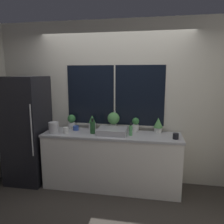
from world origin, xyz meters
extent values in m
plane|color=#38332D|center=(0.00, 0.00, 0.00)|extent=(14.00, 14.00, 0.00)
cube|color=beige|center=(0.00, 0.62, 1.35)|extent=(8.00, 0.06, 2.70)
cube|color=black|center=(0.00, 0.59, 1.48)|extent=(1.64, 0.01, 1.00)
cube|color=beige|center=(0.00, 0.58, 1.48)|extent=(0.02, 0.01, 1.00)
cube|color=beige|center=(0.00, 0.58, 0.97)|extent=(1.70, 0.04, 0.03)
cube|color=beige|center=(-2.04, 1.50, 1.35)|extent=(0.06, 7.00, 2.70)
cube|color=white|center=(0.00, 0.28, 0.43)|extent=(2.16, 0.55, 0.87)
cube|color=#ADADB2|center=(0.00, 0.28, 0.88)|extent=(2.18, 0.58, 0.03)
cube|color=black|center=(-1.45, 0.29, 0.90)|extent=(0.62, 0.71, 1.80)
cylinder|color=silver|center=(-1.17, -0.07, 0.99)|extent=(0.02, 0.02, 0.81)
cube|color=#ADADB2|center=(0.02, 0.27, 0.95)|extent=(0.45, 0.37, 0.09)
cylinder|color=#B7B7BC|center=(0.02, 0.48, 0.92)|extent=(0.04, 0.04, 0.03)
cylinder|color=#B7B7BC|center=(0.02, 0.48, 1.08)|extent=(0.02, 0.02, 0.31)
cylinder|color=white|center=(-0.74, 0.48, 0.95)|extent=(0.12, 0.12, 0.11)
sphere|color=#387A3D|center=(-0.74, 0.48, 1.08)|extent=(0.14, 0.14, 0.14)
cylinder|color=white|center=(-0.37, 0.48, 0.96)|extent=(0.12, 0.12, 0.11)
cone|color=#387A3D|center=(-0.37, 0.48, 1.08)|extent=(0.12, 0.12, 0.13)
cylinder|color=white|center=(0.00, 0.48, 0.96)|extent=(0.10, 0.10, 0.11)
sphere|color=#569951|center=(0.00, 0.48, 1.11)|extent=(0.20, 0.20, 0.20)
cylinder|color=white|center=(0.37, 0.48, 0.96)|extent=(0.10, 0.10, 0.12)
sphere|color=#387A3D|center=(0.37, 0.48, 1.08)|extent=(0.11, 0.11, 0.11)
cylinder|color=white|center=(0.73, 0.48, 0.94)|extent=(0.12, 0.12, 0.08)
cone|color=#569951|center=(0.73, 0.48, 1.07)|extent=(0.15, 0.15, 0.16)
cylinder|color=#519E5B|center=(0.31, 0.24, 0.98)|extent=(0.05, 0.05, 0.16)
cylinder|color=black|center=(0.31, 0.24, 1.08)|extent=(0.02, 0.02, 0.04)
cylinder|color=#235128|center=(-0.30, 0.24, 1.00)|extent=(0.08, 0.08, 0.19)
cylinder|color=black|center=(-0.30, 0.24, 1.12)|extent=(0.04, 0.04, 0.05)
cylinder|color=black|center=(0.97, 0.17, 0.94)|extent=(0.08, 0.08, 0.08)
cylinder|color=white|center=(-0.72, 0.17, 0.95)|extent=(0.08, 0.08, 0.10)
cylinder|color=#3351AD|center=(-0.62, 0.38, 0.94)|extent=(0.09, 0.09, 0.08)
cylinder|color=#B2B2B7|center=(-0.92, 0.16, 0.99)|extent=(0.16, 0.16, 0.18)
cone|color=#B2B2B7|center=(-0.92, 0.16, 1.09)|extent=(0.13, 0.13, 0.02)
camera|label=1|loc=(0.61, -3.01, 1.85)|focal=35.00mm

